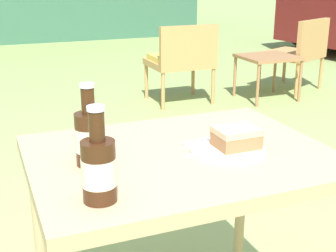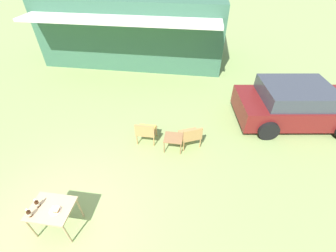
{
  "view_description": "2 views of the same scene",
  "coord_description": "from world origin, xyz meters",
  "px_view_note": "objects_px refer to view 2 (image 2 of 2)",
  "views": [
    {
      "loc": [
        -0.51,
        -1.16,
        1.25
      ],
      "look_at": [
        0.0,
        0.1,
        0.8
      ],
      "focal_mm": 50.0,
      "sensor_mm": 36.0,
      "label": 1
    },
    {
      "loc": [
        2.7,
        -2.08,
        4.92
      ],
      "look_at": [
        2.02,
        2.73,
        0.9
      ],
      "focal_mm": 24.0,
      "sensor_mm": 36.0,
      "label": 2
    }
  ],
  "objects_px": {
    "cake_on_plate": "(56,210)",
    "cola_bottle_far": "(29,213)",
    "wicker_chair_plain": "(191,135)",
    "garden_side_table": "(173,139)",
    "parked_car": "(296,104)",
    "cola_bottle_near": "(37,204)",
    "patio_table": "(52,210)",
    "wicker_chair_cushioned": "(146,130)"
  },
  "relations": [
    {
      "from": "parked_car",
      "to": "garden_side_table",
      "type": "bearing_deg",
      "value": -161.28
    },
    {
      "from": "wicker_chair_cushioned",
      "to": "garden_side_table",
      "type": "xyz_separation_m",
      "value": [
        0.87,
        -0.19,
        -0.05
      ]
    },
    {
      "from": "wicker_chair_plain",
      "to": "garden_side_table",
      "type": "height_order",
      "value": "wicker_chair_plain"
    },
    {
      "from": "garden_side_table",
      "to": "cake_on_plate",
      "type": "xyz_separation_m",
      "value": [
        -2.03,
        -2.82,
        0.38
      ]
    },
    {
      "from": "parked_car",
      "to": "wicker_chair_plain",
      "type": "xyz_separation_m",
      "value": [
        -3.42,
        -1.82,
        -0.22
      ]
    },
    {
      "from": "wicker_chair_plain",
      "to": "garden_side_table",
      "type": "distance_m",
      "value": 0.53
    },
    {
      "from": "parked_car",
      "to": "wicker_chair_plain",
      "type": "height_order",
      "value": "parked_car"
    },
    {
      "from": "cake_on_plate",
      "to": "wicker_chair_plain",
      "type": "bearing_deg",
      "value": 49.86
    },
    {
      "from": "wicker_chair_plain",
      "to": "cake_on_plate",
      "type": "xyz_separation_m",
      "value": [
        -2.53,
        -3.0,
        0.32
      ]
    },
    {
      "from": "cola_bottle_near",
      "to": "cake_on_plate",
      "type": "bearing_deg",
      "value": -7.63
    },
    {
      "from": "patio_table",
      "to": "cola_bottle_near",
      "type": "relative_size",
      "value": 3.83
    },
    {
      "from": "patio_table",
      "to": "cola_bottle_near",
      "type": "xyz_separation_m",
      "value": [
        -0.26,
        0.01,
        0.16
      ]
    },
    {
      "from": "cola_bottle_near",
      "to": "cola_bottle_far",
      "type": "distance_m",
      "value": 0.22
    },
    {
      "from": "parked_car",
      "to": "garden_side_table",
      "type": "height_order",
      "value": "parked_car"
    },
    {
      "from": "parked_car",
      "to": "cola_bottle_near",
      "type": "height_order",
      "value": "parked_car"
    },
    {
      "from": "parked_car",
      "to": "cake_on_plate",
      "type": "relative_size",
      "value": 18.65
    },
    {
      "from": "wicker_chair_plain",
      "to": "patio_table",
      "type": "distance_m",
      "value": 3.99
    },
    {
      "from": "patio_table",
      "to": "cake_on_plate",
      "type": "bearing_deg",
      "value": -16.66
    },
    {
      "from": "patio_table",
      "to": "cola_bottle_far",
      "type": "bearing_deg",
      "value": -144.76
    },
    {
      "from": "parked_car",
      "to": "patio_table",
      "type": "xyz_separation_m",
      "value": [
        -6.09,
        -4.77,
        0.0
      ]
    },
    {
      "from": "parked_car",
      "to": "patio_table",
      "type": "height_order",
      "value": "parked_car"
    },
    {
      "from": "parked_car",
      "to": "cola_bottle_far",
      "type": "height_order",
      "value": "parked_car"
    },
    {
      "from": "garden_side_table",
      "to": "wicker_chair_cushioned",
      "type": "bearing_deg",
      "value": 167.66
    },
    {
      "from": "wicker_chair_cushioned",
      "to": "garden_side_table",
      "type": "relative_size",
      "value": 1.44
    },
    {
      "from": "parked_car",
      "to": "cola_bottle_near",
      "type": "xyz_separation_m",
      "value": [
        -6.35,
        -4.76,
        0.16
      ]
    },
    {
      "from": "patio_table",
      "to": "cola_bottle_far",
      "type": "height_order",
      "value": "cola_bottle_far"
    },
    {
      "from": "wicker_chair_cushioned",
      "to": "patio_table",
      "type": "distance_m",
      "value": 3.25
    },
    {
      "from": "wicker_chair_cushioned",
      "to": "cola_bottle_far",
      "type": "xyz_separation_m",
      "value": [
        -1.6,
        -3.18,
        0.38
      ]
    },
    {
      "from": "wicker_chair_plain",
      "to": "cake_on_plate",
      "type": "bearing_deg",
      "value": 26.01
    },
    {
      "from": "cola_bottle_near",
      "to": "cola_bottle_far",
      "type": "xyz_separation_m",
      "value": [
        -0.03,
        -0.22,
        0.0
      ]
    },
    {
      "from": "cake_on_plate",
      "to": "cola_bottle_near",
      "type": "height_order",
      "value": "cola_bottle_near"
    },
    {
      "from": "wicker_chair_plain",
      "to": "patio_table",
      "type": "xyz_separation_m",
      "value": [
        -2.67,
        -2.95,
        0.22
      ]
    },
    {
      "from": "garden_side_table",
      "to": "cola_bottle_near",
      "type": "xyz_separation_m",
      "value": [
        -2.43,
        -2.77,
        0.43
      ]
    },
    {
      "from": "cake_on_plate",
      "to": "cola_bottle_far",
      "type": "relative_size",
      "value": 0.99
    },
    {
      "from": "parked_car",
      "to": "cola_bottle_far",
      "type": "relative_size",
      "value": 18.47
    },
    {
      "from": "wicker_chair_plain",
      "to": "cake_on_plate",
      "type": "height_order",
      "value": "cake_on_plate"
    },
    {
      "from": "parked_car",
      "to": "cola_bottle_far",
      "type": "distance_m",
      "value": 8.1
    },
    {
      "from": "patio_table",
      "to": "cola_bottle_near",
      "type": "bearing_deg",
      "value": 177.59
    },
    {
      "from": "cola_bottle_far",
      "to": "garden_side_table",
      "type": "bearing_deg",
      "value": 50.46
    },
    {
      "from": "wicker_chair_cushioned",
      "to": "wicker_chair_plain",
      "type": "relative_size",
      "value": 1.0
    },
    {
      "from": "wicker_chair_plain",
      "to": "cola_bottle_far",
      "type": "distance_m",
      "value": 4.35
    },
    {
      "from": "garden_side_table",
      "to": "cake_on_plate",
      "type": "relative_size",
      "value": 2.42
    }
  ]
}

